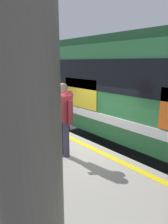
{
  "coord_description": "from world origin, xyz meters",
  "views": [
    {
      "loc": [
        -4.13,
        3.57,
        3.16
      ],
      "look_at": [
        -0.19,
        0.3,
        1.9
      ],
      "focal_mm": 32.93,
      "sensor_mm": 36.0,
      "label": 1
    }
  ],
  "objects_px": {
    "passenger": "(64,114)",
    "handbag": "(47,143)",
    "station_column": "(28,146)",
    "train_carriage": "(157,87)",
    "bench": "(17,120)"
  },
  "relations": [
    {
      "from": "passenger",
      "to": "handbag",
      "type": "height_order",
      "value": "passenger"
    },
    {
      "from": "train_carriage",
      "to": "bench",
      "type": "height_order",
      "value": "train_carriage"
    },
    {
      "from": "passenger",
      "to": "train_carriage",
      "type": "bearing_deg",
      "value": -97.42
    },
    {
      "from": "passenger",
      "to": "handbag",
      "type": "xyz_separation_m",
      "value": [
        0.49,
        0.18,
        -0.81
      ]
    },
    {
      "from": "passenger",
      "to": "handbag",
      "type": "bearing_deg",
      "value": 20.58
    },
    {
      "from": "handbag",
      "to": "station_column",
      "type": "relative_size",
      "value": 0.12
    },
    {
      "from": "train_carriage",
      "to": "handbag",
      "type": "bearing_deg",
      "value": 74.8
    },
    {
      "from": "train_carriage",
      "to": "passenger",
      "type": "relative_size",
      "value": 6.03
    },
    {
      "from": "train_carriage",
      "to": "station_column",
      "type": "distance_m",
      "value": 5.73
    },
    {
      "from": "station_column",
      "to": "train_carriage",
      "type": "bearing_deg",
      "value": -65.38
    },
    {
      "from": "train_carriage",
      "to": "handbag",
      "type": "height_order",
      "value": "train_carriage"
    },
    {
      "from": "train_carriage",
      "to": "passenger",
      "type": "xyz_separation_m",
      "value": [
        0.4,
        3.1,
        -0.4
      ]
    },
    {
      "from": "handbag",
      "to": "station_column",
      "type": "bearing_deg",
      "value": 149.62
    },
    {
      "from": "station_column",
      "to": "bench",
      "type": "relative_size",
      "value": 2.45
    },
    {
      "from": "station_column",
      "to": "bench",
      "type": "height_order",
      "value": "station_column"
    }
  ]
}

